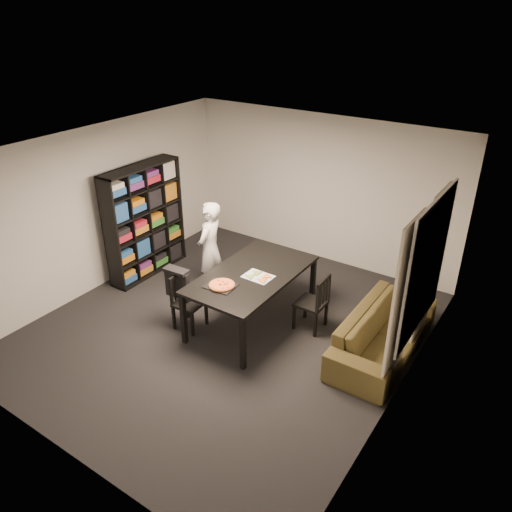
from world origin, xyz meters
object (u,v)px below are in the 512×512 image
Objects in this scene: bookshelf at (145,221)px; person at (210,249)px; pepperoni_pizza at (222,285)px; sofa at (384,332)px; chair_right at (316,300)px; chair_left at (184,297)px; dining_table at (252,277)px; baking_tray at (221,286)px.

bookshelf is 1.36m from person.
pepperoni_pizza reaches higher than sofa.
chair_right is at bearing 1.49° from bookshelf.
chair_right is (3.21, 0.08, -0.46)m from bookshelf.
chair_left is 0.74m from pepperoni_pizza.
person is 4.46× the size of pepperoni_pizza.
person is 1.23m from pepperoni_pizza.
chair_left is 1.01m from person.
baking_tray is (-0.15, -0.54, 0.08)m from dining_table.
dining_table is at bearing 74.58° from baking_tray.
bookshelf is 3.25m from chair_right.
dining_table is at bearing 61.90° from person.
sofa is (1.85, 0.42, -0.45)m from dining_table.
baking_tray is at bearing 34.76° from person.
sofa is at bearing 92.82° from chair_right.
bookshelf reaches higher than sofa.
chair_left is at bearing -59.71° from chair_right.
bookshelf is 1.22× the size of person.
person is 1.22m from baking_tray.
dining_table is 4.94× the size of baking_tray.
chair_right is 2.14× the size of baking_tray.
sofa is at bearing 25.54° from baking_tray.
chair_left is 0.97× the size of chair_right.
baking_tray is at bearing 115.54° from sofa.
bookshelf reaches higher than baking_tray.
person is (-0.26, 0.93, 0.30)m from chair_left.
chair_left is 1.88m from chair_right.
baking_tray is 2.27m from sofa.
baking_tray is at bearing -105.42° from dining_table.
dining_table is at bearing -54.68° from chair_left.
person is 3.90× the size of baking_tray.
person is 2.90m from sofa.
chair_left is (-0.76, -0.61, -0.27)m from dining_table.
person reaches higher than chair_left.
chair_right is (1.61, 0.96, 0.01)m from chair_left.
chair_right reaches higher than dining_table.
chair_right is 0.55× the size of person.
dining_table is at bearing -6.63° from bookshelf.
baking_tray is at bearing -48.86° from chair_right.
sofa is (4.21, 0.14, -0.65)m from bookshelf.
bookshelf is at bearing 159.90° from baking_tray.
chair_right is 0.41× the size of sofa.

